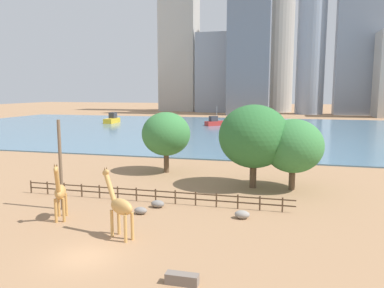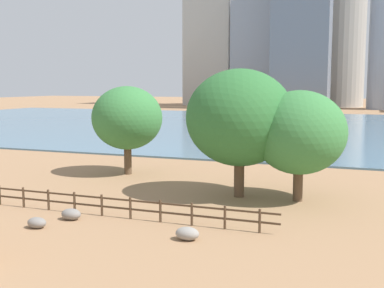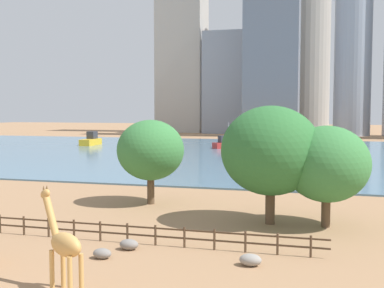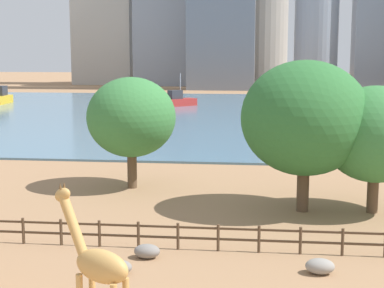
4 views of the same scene
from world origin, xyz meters
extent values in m
plane|color=#9E7551|center=(0.00, 80.00, 0.00)|extent=(400.00, 400.00, 0.00)
cube|color=slate|center=(0.00, 77.00, 0.10)|extent=(180.00, 86.00, 0.20)
cylinder|color=tan|center=(0.19, 3.46, 0.98)|extent=(0.31, 0.31, 1.96)
cylinder|color=tan|center=(0.47, 4.00, 0.98)|extent=(0.31, 0.31, 1.96)
cylinder|color=tan|center=(1.54, 2.76, 0.98)|extent=(0.31, 0.31, 1.96)
cylinder|color=tan|center=(1.81, 3.30, 0.98)|extent=(0.31, 0.31, 1.96)
ellipsoid|color=tan|center=(1.00, 3.38, 2.30)|extent=(2.32, 1.76, 1.13)
cylinder|color=tan|center=(-0.13, 3.96, 3.51)|extent=(1.26, 0.88, 2.11)
ellipsoid|color=tan|center=(-0.54, 4.17, 4.49)|extent=(0.90, 0.69, 0.71)
cone|color=brown|center=(-0.58, 4.10, 4.82)|extent=(0.14, 0.14, 0.21)
cone|color=brown|center=(-0.49, 4.25, 4.82)|extent=(0.14, 0.14, 0.21)
ellipsoid|color=gray|center=(1.09, 10.66, 0.32)|extent=(1.20, 0.87, 0.65)
ellipsoid|color=gray|center=(8.75, 9.57, 0.33)|extent=(1.24, 0.89, 0.67)
ellipsoid|color=gray|center=(0.29, 8.60, 0.30)|extent=(1.11, 0.79, 0.59)
cylinder|color=#4C3826|center=(-9.17, 12.00, 0.65)|extent=(0.14, 0.14, 1.30)
cylinder|color=#4C3826|center=(-7.25, 12.00, 0.65)|extent=(0.14, 0.14, 1.30)
cylinder|color=#4C3826|center=(-5.33, 12.00, 0.65)|extent=(0.14, 0.14, 1.30)
cylinder|color=#4C3826|center=(-3.41, 12.00, 0.65)|extent=(0.14, 0.14, 1.30)
cylinder|color=#4C3826|center=(-1.50, 12.00, 0.65)|extent=(0.14, 0.14, 1.30)
cylinder|color=#4C3826|center=(0.42, 12.00, 0.65)|extent=(0.14, 0.14, 1.30)
cylinder|color=#4C3826|center=(2.34, 12.00, 0.65)|extent=(0.14, 0.14, 1.30)
cylinder|color=#4C3826|center=(4.26, 12.00, 0.65)|extent=(0.14, 0.14, 1.30)
cylinder|color=#4C3826|center=(6.17, 12.00, 0.65)|extent=(0.14, 0.14, 1.30)
cylinder|color=#4C3826|center=(8.09, 12.00, 0.65)|extent=(0.14, 0.14, 1.30)
cylinder|color=#4C3826|center=(10.01, 12.00, 0.65)|extent=(0.14, 0.14, 1.30)
cylinder|color=#4C3826|center=(11.92, 12.00, 0.65)|extent=(0.14, 0.14, 1.30)
cube|color=#4C3826|center=(0.00, 12.00, 1.10)|extent=(26.10, 0.08, 0.10)
cube|color=#4C3826|center=(0.00, 12.00, 0.59)|extent=(26.10, 0.08, 0.10)
cylinder|color=brown|center=(12.78, 19.87, 1.08)|extent=(0.65, 0.65, 2.17)
ellipsoid|color=#387A3D|center=(12.78, 19.87, 4.66)|extent=(6.23, 6.23, 5.60)
cylinder|color=brown|center=(-2.63, 24.65, 1.25)|extent=(0.66, 0.66, 2.51)
ellipsoid|color=#387A3D|center=(-2.63, 24.65, 4.95)|extent=(6.11, 6.11, 5.50)
cylinder|color=brown|center=(8.73, 19.74, 1.29)|extent=(0.72, 0.72, 2.58)
ellipsoid|color=#2D6B33|center=(8.73, 19.74, 5.56)|extent=(7.46, 7.46, 6.71)
cube|color=gold|center=(-41.33, 88.05, 0.94)|extent=(3.02, 7.50, 1.48)
cube|color=#333338|center=(-41.38, 88.98, 2.56)|extent=(1.90, 2.74, 1.77)
cube|color=#B22D28|center=(-7.96, 87.55, 0.83)|extent=(6.21, 5.94, 1.26)
cube|color=#333338|center=(-8.54, 87.02, 2.22)|extent=(2.71, 2.65, 1.52)
cylinder|color=silver|center=(-7.72, 87.76, 3.68)|extent=(0.17, 0.17, 4.43)
cube|color=slate|center=(-4.00, 141.22, 37.16)|extent=(17.35, 11.93, 74.32)
cube|color=#939EAD|center=(-21.91, 159.35, 18.56)|extent=(17.24, 11.01, 37.12)
cube|color=#B7B2A8|center=(-41.41, 165.48, 31.05)|extent=(18.00, 14.20, 62.09)
cylinder|color=#ADA89E|center=(5.71, 168.86, 38.99)|extent=(17.40, 17.40, 77.97)
camera|label=1|loc=(11.96, -19.91, 10.37)|focal=35.00mm
camera|label=2|loc=(17.21, -12.40, 7.80)|focal=45.00mm
camera|label=3|loc=(12.52, -16.32, 8.58)|focal=45.00mm
camera|label=4|loc=(6.07, -14.71, 9.23)|focal=55.00mm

